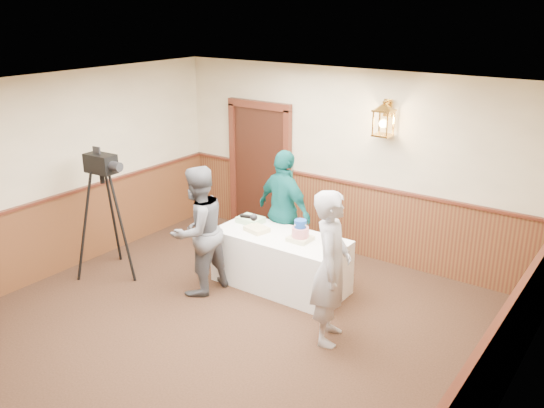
{
  "coord_description": "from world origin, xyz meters",
  "views": [
    {
      "loc": [
        3.86,
        -3.92,
        3.67
      ],
      "look_at": [
        -0.12,
        1.7,
        1.25
      ],
      "focal_mm": 38.0,
      "sensor_mm": 36.0,
      "label": 1
    }
  ],
  "objects_px": {
    "display_table": "(281,261)",
    "baker": "(331,268)",
    "sheet_cake_yellow": "(257,229)",
    "tv_camera_rig": "(107,222)",
    "assistant_p": "(284,211)",
    "tiered_cake": "(300,233)",
    "interviewer": "(198,231)",
    "sheet_cake_green": "(250,220)"
  },
  "relations": [
    {
      "from": "sheet_cake_green",
      "to": "tiered_cake",
      "type": "bearing_deg",
      "value": -9.08
    },
    {
      "from": "assistant_p",
      "to": "tv_camera_rig",
      "type": "height_order",
      "value": "assistant_p"
    },
    {
      "from": "sheet_cake_yellow",
      "to": "sheet_cake_green",
      "type": "bearing_deg",
      "value": 141.52
    },
    {
      "from": "sheet_cake_green",
      "to": "assistant_p",
      "type": "xyz_separation_m",
      "value": [
        0.32,
        0.37,
        0.09
      ]
    },
    {
      "from": "interviewer",
      "to": "baker",
      "type": "bearing_deg",
      "value": 94.89
    },
    {
      "from": "baker",
      "to": "sheet_cake_yellow",
      "type": "bearing_deg",
      "value": 44.87
    },
    {
      "from": "tiered_cake",
      "to": "baker",
      "type": "bearing_deg",
      "value": -40.0
    },
    {
      "from": "interviewer",
      "to": "baker",
      "type": "height_order",
      "value": "baker"
    },
    {
      "from": "tv_camera_rig",
      "to": "assistant_p",
      "type": "bearing_deg",
      "value": 36.37
    },
    {
      "from": "sheet_cake_green",
      "to": "assistant_p",
      "type": "relative_size",
      "value": 0.19
    },
    {
      "from": "tiered_cake",
      "to": "baker",
      "type": "relative_size",
      "value": 0.16
    },
    {
      "from": "tiered_cake",
      "to": "display_table",
      "type": "bearing_deg",
      "value": -179.69
    },
    {
      "from": "sheet_cake_yellow",
      "to": "baker",
      "type": "bearing_deg",
      "value": -23.7
    },
    {
      "from": "display_table",
      "to": "tv_camera_rig",
      "type": "relative_size",
      "value": 1.03
    },
    {
      "from": "interviewer",
      "to": "assistant_p",
      "type": "height_order",
      "value": "assistant_p"
    },
    {
      "from": "tiered_cake",
      "to": "assistant_p",
      "type": "xyz_separation_m",
      "value": [
        -0.6,
        0.52,
        0.02
      ]
    },
    {
      "from": "sheet_cake_green",
      "to": "display_table",
      "type": "bearing_deg",
      "value": -13.56
    },
    {
      "from": "sheet_cake_yellow",
      "to": "sheet_cake_green",
      "type": "height_order",
      "value": "sheet_cake_green"
    },
    {
      "from": "baker",
      "to": "assistant_p",
      "type": "height_order",
      "value": "baker"
    },
    {
      "from": "sheet_cake_green",
      "to": "baker",
      "type": "distance_m",
      "value": 2.01
    },
    {
      "from": "baker",
      "to": "tv_camera_rig",
      "type": "xyz_separation_m",
      "value": [
        -3.39,
        -0.33,
        -0.11
      ]
    },
    {
      "from": "sheet_cake_yellow",
      "to": "interviewer",
      "type": "xyz_separation_m",
      "value": [
        -0.46,
        -0.66,
        0.08
      ]
    },
    {
      "from": "display_table",
      "to": "baker",
      "type": "xyz_separation_m",
      "value": [
        1.19,
        -0.74,
        0.52
      ]
    },
    {
      "from": "display_table",
      "to": "interviewer",
      "type": "height_order",
      "value": "interviewer"
    },
    {
      "from": "display_table",
      "to": "sheet_cake_green",
      "type": "bearing_deg",
      "value": 166.44
    },
    {
      "from": "display_table",
      "to": "baker",
      "type": "relative_size",
      "value": 1.0
    },
    {
      "from": "display_table",
      "to": "tiered_cake",
      "type": "bearing_deg",
      "value": 0.31
    },
    {
      "from": "tv_camera_rig",
      "to": "display_table",
      "type": "bearing_deg",
      "value": 22.49
    },
    {
      "from": "assistant_p",
      "to": "tv_camera_rig",
      "type": "bearing_deg",
      "value": 55.26
    },
    {
      "from": "sheet_cake_yellow",
      "to": "tv_camera_rig",
      "type": "xyz_separation_m",
      "value": [
        -1.86,
        -1.0,
        0.01
      ]
    },
    {
      "from": "display_table",
      "to": "assistant_p",
      "type": "bearing_deg",
      "value": 119.64
    },
    {
      "from": "sheet_cake_yellow",
      "to": "baker",
      "type": "relative_size",
      "value": 0.17
    },
    {
      "from": "interviewer",
      "to": "sheet_cake_green",
      "type": "bearing_deg",
      "value": 172.99
    },
    {
      "from": "tiered_cake",
      "to": "assistant_p",
      "type": "relative_size",
      "value": 0.16
    },
    {
      "from": "tiered_cake",
      "to": "assistant_p",
      "type": "height_order",
      "value": "assistant_p"
    },
    {
      "from": "sheet_cake_green",
      "to": "tv_camera_rig",
      "type": "xyz_separation_m",
      "value": [
        -1.59,
        -1.21,
        -0.0
      ]
    },
    {
      "from": "sheet_cake_yellow",
      "to": "baker",
      "type": "xyz_separation_m",
      "value": [
        1.54,
        -0.67,
        0.12
      ]
    },
    {
      "from": "display_table",
      "to": "assistant_p",
      "type": "xyz_separation_m",
      "value": [
        -0.3,
        0.52,
        0.5
      ]
    },
    {
      "from": "tiered_cake",
      "to": "interviewer",
      "type": "distance_m",
      "value": 1.33
    },
    {
      "from": "sheet_cake_green",
      "to": "interviewer",
      "type": "bearing_deg",
      "value": -102.31
    },
    {
      "from": "tiered_cake",
      "to": "sheet_cake_yellow",
      "type": "bearing_deg",
      "value": -174.29
    },
    {
      "from": "tiered_cake",
      "to": "baker",
      "type": "xyz_separation_m",
      "value": [
        0.88,
        -0.74,
        0.04
      ]
    }
  ]
}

